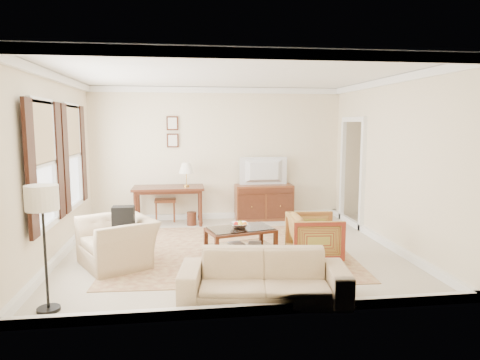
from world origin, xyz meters
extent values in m
cube|color=beige|center=(0.00, 0.00, 0.00)|extent=(5.50, 5.00, 0.01)
cube|color=white|center=(0.00, 0.00, 2.90)|extent=(5.50, 5.00, 0.01)
cube|color=beige|center=(0.00, 2.50, 1.45)|extent=(5.50, 0.01, 2.90)
cube|color=beige|center=(0.00, -2.50, 1.45)|extent=(5.50, 0.01, 2.90)
cube|color=beige|center=(-2.75, 0.00, 1.45)|extent=(0.01, 5.00, 2.90)
cube|color=beige|center=(2.75, 0.00, 1.45)|extent=(0.01, 5.00, 2.90)
cube|color=beige|center=(4.25, 1.15, 0.00)|extent=(3.00, 2.70, 0.01)
cube|color=brown|center=(0.00, -0.04, 0.01)|extent=(4.01, 3.49, 0.01)
cube|color=#4A2215|center=(-1.08, 2.03, 0.78)|extent=(1.47, 0.74, 0.05)
cylinder|color=#4A2215|center=(-1.74, 1.74, 0.38)|extent=(0.07, 0.07, 0.75)
cylinder|color=#4A2215|center=(-0.43, 1.74, 0.38)|extent=(0.07, 0.07, 0.75)
cylinder|color=#4A2215|center=(-1.74, 2.32, 0.38)|extent=(0.07, 0.07, 0.75)
cylinder|color=#4A2215|center=(-0.43, 2.32, 0.38)|extent=(0.07, 0.07, 0.75)
cube|color=brown|center=(0.99, 2.23, 0.39)|extent=(1.26, 0.49, 0.78)
imported|color=black|center=(0.99, 2.21, 1.28)|extent=(1.00, 0.57, 0.13)
cube|color=#4A2215|center=(0.13, -0.26, 0.41)|extent=(1.18, 0.86, 0.04)
cube|color=silver|center=(0.13, -0.26, 0.44)|extent=(1.10, 0.79, 0.01)
cube|color=silver|center=(0.13, -0.26, 0.15)|extent=(1.08, 0.76, 0.02)
cube|color=#4A2215|center=(-0.28, -0.65, 0.20)|extent=(0.07, 0.07, 0.41)
cube|color=#4A2215|center=(0.68, -0.41, 0.20)|extent=(0.07, 0.07, 0.41)
cube|color=#4A2215|center=(-0.42, -0.11, 0.20)|extent=(0.07, 0.07, 0.41)
cube|color=#4A2215|center=(0.54, 0.13, 0.20)|extent=(0.07, 0.07, 0.41)
imported|color=silver|center=(0.11, -0.25, 0.50)|extent=(0.42, 0.42, 0.10)
imported|color=brown|center=(-0.03, -0.25, 0.18)|extent=(0.28, 0.11, 0.38)
imported|color=brown|center=(0.26, -0.24, 0.17)|extent=(0.28, 0.08, 0.38)
imported|color=maroon|center=(1.24, -0.68, 0.40)|extent=(0.78, 0.82, 0.79)
imported|color=#CFB08C|center=(-1.76, -0.51, 0.48)|extent=(1.14, 1.30, 0.95)
cube|color=black|center=(-1.67, -0.49, 0.72)|extent=(0.37, 0.39, 0.40)
imported|color=#CFB08C|center=(0.17, -2.08, 0.39)|extent=(2.07, 0.86, 0.78)
cylinder|color=black|center=(-2.32, -2.06, 0.02)|extent=(0.26, 0.26, 0.04)
cylinder|color=black|center=(-2.32, -2.06, 0.62)|extent=(0.03, 0.03, 1.22)
cylinder|color=silver|center=(-2.32, -2.06, 1.31)|extent=(0.36, 0.36, 0.28)
camera|label=1|loc=(-0.77, -6.93, 2.12)|focal=32.00mm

